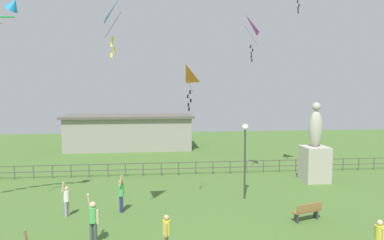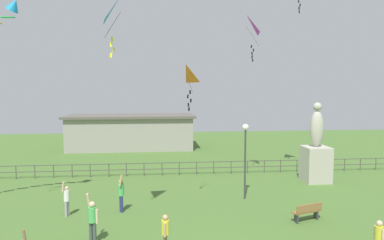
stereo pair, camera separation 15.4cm
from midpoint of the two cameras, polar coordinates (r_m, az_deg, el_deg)
The scene contains 13 objects.
statue_monument at distance 24.77m, azimuth 19.41°, elevation -5.56°, with size 1.65×1.65×5.33m.
lamppost at distance 19.63m, azimuth 8.50°, elevation -3.97°, with size 0.36×0.36×4.26m.
park_bench at distance 17.65m, azimuth 18.23°, elevation -14.05°, with size 1.55×0.88×0.85m.
person_1 at distance 14.89m, azimuth -16.26°, elevation -15.38°, with size 0.49×0.42×2.02m.
person_2 at distance 18.27m, azimuth -20.19°, elevation -12.08°, with size 0.35×0.43×1.76m.
person_3 at distance 14.69m, azimuth 28.19°, elevation -16.66°, with size 0.28×0.45×1.51m.
person_4 at distance 18.13m, azimuth -11.85°, elevation -11.68°, with size 0.31×0.52×1.95m.
person_5 at distance 13.57m, azimuth -4.57°, elevation -17.86°, with size 0.28×0.46×1.52m.
kite_0 at distance 23.66m, azimuth 8.61°, elevation 14.86°, with size 1.37×1.32×2.94m.
kite_2 at distance 15.09m, azimuth -11.95°, elevation 16.82°, with size 1.10×1.13×2.41m.
kite_3 at distance 17.90m, azimuth -1.25°, elevation 7.32°, with size 0.80×1.20×2.38m.
waterfront_railing at distance 25.31m, azimuth -2.44°, elevation -7.67°, with size 36.03×0.06×0.95m.
pavilion_building at distance 37.00m, azimuth -10.35°, elevation -1.90°, with size 13.23×5.43×3.56m.
Camera 1 is at (-2.06, -10.65, 6.12)m, focal length 32.39 mm.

